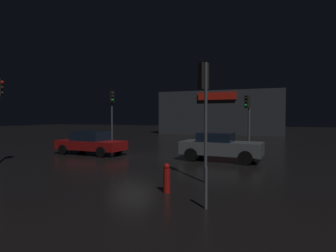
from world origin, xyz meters
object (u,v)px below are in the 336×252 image
object	(u,v)px
store_building	(222,113)
traffic_signal_cross_right	(112,106)
traffic_signal_opposite	(204,93)
fire_hydrant	(167,178)
traffic_signal_cross_left	(248,112)
car_far	(91,143)
car_near	(220,146)

from	to	relation	value
store_building	traffic_signal_cross_right	size ratio (longest dim) A/B	3.72
traffic_signal_opposite	fire_hydrant	world-z (taller)	traffic_signal_opposite
store_building	traffic_signal_cross_right	bearing A→B (deg)	-105.30
traffic_signal_cross_left	fire_hydrant	xyz separation A→B (m)	(-1.45, -12.37, -2.25)
car_far	store_building	bearing A→B (deg)	81.52
traffic_signal_cross_left	car_near	xyz separation A→B (m)	(-1.00, -5.46, -1.92)
traffic_signal_opposite	traffic_signal_cross_left	world-z (taller)	traffic_signal_opposite
car_far	fire_hydrant	size ratio (longest dim) A/B	5.06
traffic_signal_cross_right	car_near	world-z (taller)	traffic_signal_cross_right
traffic_signal_opposite	fire_hydrant	distance (m)	3.37
fire_hydrant	traffic_signal_cross_left	bearing A→B (deg)	83.32
traffic_signal_cross_left	car_near	size ratio (longest dim) A/B	0.88
store_building	fire_hydrant	bearing A→B (deg)	-83.33
store_building	traffic_signal_opposite	xyz separation A→B (m)	(4.56, -30.80, 0.24)
car_far	fire_hydrant	bearing A→B (deg)	-40.65
store_building	car_near	size ratio (longest dim) A/B	3.83
traffic_signal_cross_right	traffic_signal_opposite	bearing A→B (deg)	-44.97
traffic_signal_opposite	fire_hydrant	bearing A→B (deg)	-113.06
car_far	traffic_signal_cross_right	bearing A→B (deg)	108.29
traffic_signal_cross_left	car_far	bearing A→B (deg)	-147.70
car_near	fire_hydrant	world-z (taller)	car_near
traffic_signal_cross_right	car_near	bearing A→B (deg)	-26.97
traffic_signal_opposite	traffic_signal_cross_left	xyz separation A→B (m)	(0.70, 10.61, -0.52)
store_building	car_near	bearing A→B (deg)	-80.58
traffic_signal_cross_left	traffic_signal_cross_right	size ratio (longest dim) A/B	0.86
car_near	fire_hydrant	distance (m)	6.93
traffic_signal_cross_left	car_far	xyz separation A→B (m)	(-9.13, -5.77, -1.96)
store_building	fire_hydrant	size ratio (longest dim) A/B	18.41
traffic_signal_cross_left	car_near	distance (m)	5.87
traffic_signal_opposite	traffic_signal_cross_right	bearing A→B (deg)	135.03
traffic_signal_cross_left	car_near	world-z (taller)	traffic_signal_cross_left
store_building	traffic_signal_cross_left	size ratio (longest dim) A/B	4.33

